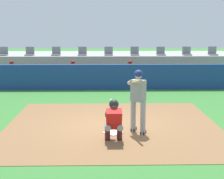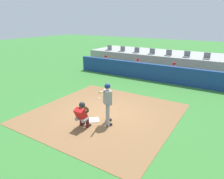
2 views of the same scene
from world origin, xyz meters
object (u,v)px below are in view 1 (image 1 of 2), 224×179
(catcher_crouched, at_px, (113,119))
(stadium_seat_1, at_px, (30,53))
(stadium_seat_2, at_px, (56,53))
(stadium_seat_6, at_px, (161,53))
(dugout_player_1, at_px, (73,73))
(stadium_seat_4, at_px, (109,53))
(dugout_player_2, at_px, (130,73))
(stadium_seat_7, at_px, (187,53))
(stadium_seat_3, at_px, (82,53))
(dugout_player_0, at_px, (11,73))
(stadium_seat_0, at_px, (3,53))
(stadium_seat_8, at_px, (213,53))
(stadium_seat_5, at_px, (135,53))
(batter_at_plate, at_px, (138,97))
(home_plate, at_px, (113,133))

(catcher_crouched, height_order, stadium_seat_1, stadium_seat_1)
(stadium_seat_2, distance_m, stadium_seat_6, 5.78)
(dugout_player_1, bearing_deg, stadium_seat_4, 48.29)
(stadium_seat_4, bearing_deg, dugout_player_2, -62.55)
(dugout_player_2, relative_size, stadium_seat_7, 2.71)
(stadium_seat_7, bearing_deg, stadium_seat_2, 180.00)
(stadium_seat_3, bearing_deg, catcher_crouched, -82.52)
(dugout_player_0, bearing_deg, dugout_player_2, 0.00)
(stadium_seat_0, xyz_separation_m, stadium_seat_6, (8.67, 0.00, 0.00))
(dugout_player_0, bearing_deg, stadium_seat_8, 10.82)
(stadium_seat_5, xyz_separation_m, stadium_seat_7, (2.89, 0.00, 0.00))
(stadium_seat_6, distance_m, stadium_seat_8, 2.89)
(dugout_player_2, bearing_deg, stadium_seat_2, 152.72)
(stadium_seat_2, distance_m, stadium_seat_7, 7.22)
(stadium_seat_4, xyz_separation_m, stadium_seat_6, (2.89, 0.00, 0.00))
(batter_at_plate, height_order, stadium_seat_0, stadium_seat_0)
(batter_at_plate, xyz_separation_m, stadium_seat_3, (-2.14, 10.14, 0.50))
(stadium_seat_5, bearing_deg, stadium_seat_7, 0.00)
(dugout_player_2, distance_m, stadium_seat_1, 5.83)
(dugout_player_0, xyz_separation_m, dugout_player_2, (5.92, 0.00, 0.00))
(catcher_crouched, bearing_deg, dugout_player_0, 118.69)
(batter_at_plate, height_order, stadium_seat_8, stadium_seat_8)
(home_plate, relative_size, dugout_player_0, 0.34)
(catcher_crouched, relative_size, stadium_seat_5, 3.30)
(batter_at_plate, bearing_deg, home_plate, -176.37)
(catcher_crouched, xyz_separation_m, stadium_seat_2, (-2.88, 10.91, 0.93))
(dugout_player_2, height_order, stadium_seat_0, stadium_seat_0)
(stadium_seat_4, relative_size, stadium_seat_6, 1.00)
(dugout_player_2, bearing_deg, stadium_seat_8, 23.32)
(stadium_seat_5, bearing_deg, stadium_seat_2, 180.00)
(stadium_seat_7, bearing_deg, stadium_seat_8, 0.00)
(stadium_seat_5, relative_size, stadium_seat_6, 1.00)
(catcher_crouched, bearing_deg, stadium_seat_5, 82.40)
(stadium_seat_0, bearing_deg, stadium_seat_5, 0.00)
(catcher_crouched, xyz_separation_m, stadium_seat_6, (2.90, 10.91, 0.93))
(dugout_player_1, bearing_deg, stadium_seat_6, 23.40)
(catcher_crouched, height_order, stadium_seat_4, stadium_seat_4)
(home_plate, distance_m, dugout_player_1, 8.37)
(dugout_player_0, height_order, stadium_seat_0, stadium_seat_0)
(stadium_seat_3, bearing_deg, stadium_seat_6, 0.00)
(stadium_seat_1, xyz_separation_m, stadium_seat_8, (10.11, 0.00, 0.00))
(batter_at_plate, xyz_separation_m, stadium_seat_1, (-5.03, 10.14, 0.50))
(stadium_seat_0, height_order, stadium_seat_6, same)
(home_plate, distance_m, batter_at_plate, 1.23)
(dugout_player_1, relative_size, dugout_player_2, 1.00)
(home_plate, height_order, batter_at_plate, batter_at_plate)
(dugout_player_2, distance_m, stadium_seat_2, 4.52)
(batter_at_plate, distance_m, stadium_seat_0, 12.03)
(stadium_seat_1, xyz_separation_m, stadium_seat_2, (1.44, 0.00, 0.00))
(stadium_seat_5, bearing_deg, stadium_seat_3, 180.00)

